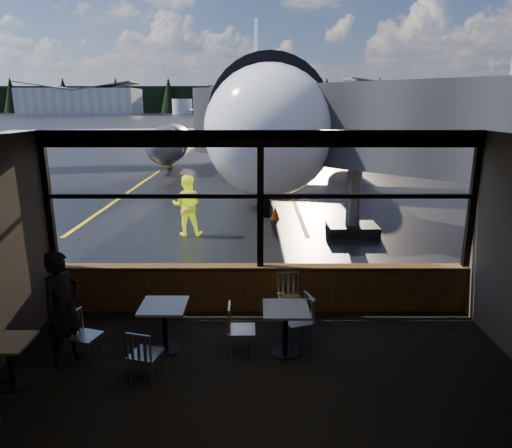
{
  "coord_description": "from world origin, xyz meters",
  "views": [
    {
      "loc": [
        -0.08,
        -8.3,
        3.95
      ],
      "look_at": [
        -0.08,
        1.0,
        1.5
      ],
      "focal_mm": 32.0,
      "sensor_mm": 36.0,
      "label": 1
    }
  ],
  "objects_px": {
    "cafe_table_left": "(10,364)",
    "cone_wing": "(169,163)",
    "jet_bridge": "(378,155)",
    "passenger": "(63,309)",
    "chair_near_w": "(242,331)",
    "ground_crew": "(187,205)",
    "cone_nose": "(275,213)",
    "chair_mid_w": "(86,337)",
    "chair_mid_s": "(146,355)",
    "chair_near_e": "(298,322)",
    "airliner": "(259,73)",
    "chair_near_n": "(289,297)",
    "cafe_table_near": "(285,331)",
    "cafe_table_mid": "(165,328)"
  },
  "relations": [
    {
      "from": "cafe_table_left",
      "to": "cone_wing",
      "type": "bearing_deg",
      "value": 94.98
    },
    {
      "from": "jet_bridge",
      "to": "passenger",
      "type": "height_order",
      "value": "jet_bridge"
    },
    {
      "from": "jet_bridge",
      "to": "chair_near_w",
      "type": "xyz_separation_m",
      "value": [
        -3.91,
        -7.2,
        -2.01
      ]
    },
    {
      "from": "jet_bridge",
      "to": "ground_crew",
      "type": "height_order",
      "value": "jet_bridge"
    },
    {
      "from": "passenger",
      "to": "ground_crew",
      "type": "height_order",
      "value": "ground_crew"
    },
    {
      "from": "ground_crew",
      "to": "passenger",
      "type": "bearing_deg",
      "value": 83.74
    },
    {
      "from": "jet_bridge",
      "to": "cone_nose",
      "type": "distance_m",
      "value": 4.17
    },
    {
      "from": "jet_bridge",
      "to": "chair_mid_w",
      "type": "xyz_separation_m",
      "value": [
        -6.35,
        -7.34,
        -2.04
      ]
    },
    {
      "from": "chair_mid_s",
      "to": "cone_nose",
      "type": "relative_size",
      "value": 1.86
    },
    {
      "from": "chair_near_e",
      "to": "chair_near_w",
      "type": "distance_m",
      "value": 0.97
    },
    {
      "from": "chair_mid_s",
      "to": "ground_crew",
      "type": "bearing_deg",
      "value": 108.26
    },
    {
      "from": "airliner",
      "to": "chair_near_n",
      "type": "height_order",
      "value": "airliner"
    },
    {
      "from": "cafe_table_near",
      "to": "chair_mid_w",
      "type": "distance_m",
      "value": 3.15
    },
    {
      "from": "chair_near_n",
      "to": "chair_mid_s",
      "type": "height_order",
      "value": "chair_near_n"
    },
    {
      "from": "chair_near_w",
      "to": "cone_wing",
      "type": "xyz_separation_m",
      "value": [
        -5.33,
        22.64,
        -0.17
      ]
    },
    {
      "from": "cone_nose",
      "to": "cone_wing",
      "type": "distance_m",
      "value": 14.97
    },
    {
      "from": "cafe_table_mid",
      "to": "passenger",
      "type": "bearing_deg",
      "value": -165.98
    },
    {
      "from": "cafe_table_mid",
      "to": "chair_near_n",
      "type": "relative_size",
      "value": 0.91
    },
    {
      "from": "cafe_table_mid",
      "to": "cone_nose",
      "type": "bearing_deg",
      "value": 76.24
    },
    {
      "from": "cafe_table_mid",
      "to": "chair_near_w",
      "type": "xyz_separation_m",
      "value": [
        1.27,
        -0.18,
        0.04
      ]
    },
    {
      "from": "cafe_table_near",
      "to": "chair_mid_w",
      "type": "height_order",
      "value": "chair_mid_w"
    },
    {
      "from": "cafe_table_left",
      "to": "passenger",
      "type": "distance_m",
      "value": 1.01
    },
    {
      "from": "chair_near_n",
      "to": "chair_mid_w",
      "type": "xyz_separation_m",
      "value": [
        -3.29,
        -1.44,
        -0.03
      ]
    },
    {
      "from": "chair_mid_w",
      "to": "airliner",
      "type": "bearing_deg",
      "value": -169.64
    },
    {
      "from": "cafe_table_near",
      "to": "passenger",
      "type": "height_order",
      "value": "passenger"
    },
    {
      "from": "ground_crew",
      "to": "cone_nose",
      "type": "relative_size",
      "value": 3.99
    },
    {
      "from": "cafe_table_near",
      "to": "cafe_table_mid",
      "type": "bearing_deg",
      "value": 177.12
    },
    {
      "from": "chair_near_e",
      "to": "ground_crew",
      "type": "xyz_separation_m",
      "value": [
        -2.82,
        6.81,
        0.48
      ]
    },
    {
      "from": "chair_near_e",
      "to": "passenger",
      "type": "xyz_separation_m",
      "value": [
        -3.65,
        -0.47,
        0.46
      ]
    },
    {
      "from": "jet_bridge",
      "to": "cone_wing",
      "type": "height_order",
      "value": "jet_bridge"
    },
    {
      "from": "cafe_table_mid",
      "to": "ground_crew",
      "type": "relative_size",
      "value": 0.43
    },
    {
      "from": "airliner",
      "to": "cafe_table_near",
      "type": "relative_size",
      "value": 47.12
    },
    {
      "from": "chair_near_n",
      "to": "cone_nose",
      "type": "distance_m",
      "value": 7.74
    },
    {
      "from": "cafe_table_near",
      "to": "cafe_table_left",
      "type": "height_order",
      "value": "cafe_table_near"
    },
    {
      "from": "cafe_table_mid",
      "to": "cone_nose",
      "type": "distance_m",
      "value": 9.12
    },
    {
      "from": "cone_nose",
      "to": "airliner",
      "type": "bearing_deg",
      "value": 92.04
    },
    {
      "from": "jet_bridge",
      "to": "chair_mid_s",
      "type": "height_order",
      "value": "jet_bridge"
    },
    {
      "from": "jet_bridge",
      "to": "cone_nose",
      "type": "relative_size",
      "value": 24.05
    },
    {
      "from": "cafe_table_near",
      "to": "jet_bridge",
      "type": "bearing_deg",
      "value": 65.76
    },
    {
      "from": "chair_near_e",
      "to": "passenger",
      "type": "distance_m",
      "value": 3.71
    },
    {
      "from": "cafe_table_left",
      "to": "cone_wing",
      "type": "distance_m",
      "value": 23.54
    },
    {
      "from": "chair_near_e",
      "to": "chair_near_n",
      "type": "height_order",
      "value": "chair_near_e"
    },
    {
      "from": "cafe_table_mid",
      "to": "cafe_table_near",
      "type": "bearing_deg",
      "value": -2.88
    },
    {
      "from": "ground_crew",
      "to": "cone_nose",
      "type": "height_order",
      "value": "ground_crew"
    },
    {
      "from": "chair_near_w",
      "to": "cone_wing",
      "type": "relative_size",
      "value": 1.61
    },
    {
      "from": "ground_crew",
      "to": "jet_bridge",
      "type": "bearing_deg",
      "value": -178.84
    },
    {
      "from": "airliner",
      "to": "chair_mid_w",
      "type": "xyz_separation_m",
      "value": [
        -2.87,
        -22.35,
        -5.36
      ]
    },
    {
      "from": "airliner",
      "to": "cafe_table_mid",
      "type": "relative_size",
      "value": 46.68
    },
    {
      "from": "cafe_table_near",
      "to": "cone_nose",
      "type": "xyz_separation_m",
      "value": [
        0.2,
        8.95,
        -0.17
      ]
    },
    {
      "from": "cone_wing",
      "to": "cafe_table_left",
      "type": "bearing_deg",
      "value": -85.02
    }
  ]
}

